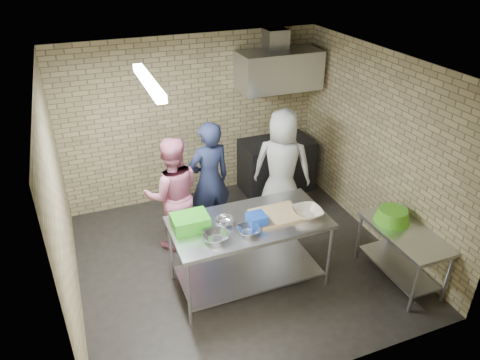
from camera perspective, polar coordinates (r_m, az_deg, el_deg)
name	(u,v)px	position (r m, az deg, el deg)	size (l,w,h in m)	color
floor	(239,260)	(6.33, -0.18, -10.14)	(4.20, 4.20, 0.00)	black
ceiling	(238,67)	(5.08, -0.23, 14.23)	(4.20, 4.20, 0.00)	black
back_wall	(193,120)	(7.31, -5.97, 7.60)	(4.20, 0.06, 2.70)	tan
front_wall	(321,274)	(4.10, 10.26, -11.72)	(4.20, 0.06, 2.70)	tan
left_wall	(60,208)	(5.29, -21.92, -3.31)	(0.06, 4.00, 2.70)	tan
right_wall	(378,149)	(6.56, 17.18, 3.85)	(0.06, 4.00, 2.70)	tan
prep_table	(249,252)	(5.69, 1.16, -9.21)	(1.91, 0.95, 0.95)	silver
side_counter	(400,255)	(6.17, 19.75, -8.97)	(0.60, 1.20, 0.75)	silver
stove	(276,165)	(7.82, 4.63, 1.92)	(1.20, 0.70, 0.90)	black
range_hood	(279,70)	(7.27, 4.97, 13.76)	(1.30, 0.60, 0.60)	silver
hood_duct	(276,39)	(7.30, 4.59, 17.47)	(0.35, 0.30, 0.30)	#A5A8AD
wall_shelf	(290,76)	(7.61, 6.36, 12.98)	(0.80, 0.20, 0.04)	#3F2B19
fluorescent_fixture	(148,82)	(4.84, -11.59, 12.16)	(0.10, 1.25, 0.08)	white
green_crate	(190,222)	(5.27, -6.36, -5.33)	(0.42, 0.32, 0.17)	green
blue_tub	(257,220)	(5.31, 2.14, -5.07)	(0.21, 0.21, 0.14)	#1741AC
cutting_board	(276,215)	(5.51, 4.67, -4.44)	(0.58, 0.44, 0.03)	tan
mixing_bowl_a	(215,237)	(5.09, -3.15, -7.23)	(0.30, 0.30, 0.07)	#ADAEB3
mixing_bowl_b	(225,221)	(5.34, -1.98, -5.30)	(0.23, 0.23, 0.07)	#BABBC1
mixing_bowl_c	(249,230)	(5.19, 1.13, -6.43)	(0.27, 0.27, 0.07)	#B0B2B7
ceramic_bowl	(307,212)	(5.54, 8.53, -4.12)	(0.37, 0.37, 0.09)	beige
green_basin	(392,215)	(6.05, 18.85, -4.27)	(0.46, 0.46, 0.17)	#59C626
bottle_red	(276,71)	(7.47, 4.65, 13.64)	(0.07, 0.07, 0.18)	#B22619
bottle_green	(298,70)	(7.65, 7.42, 13.75)	(0.06, 0.06, 0.15)	green
man_navy	(209,180)	(6.42, -3.91, -0.04)	(0.65, 0.43, 1.78)	#161B37
woman_pink	(173,195)	(6.22, -8.55, -1.85)	(0.82, 0.64, 1.68)	#CE6D8C
woman_white	(282,167)	(6.79, 5.37, 1.71)	(0.88, 0.57, 1.79)	silver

